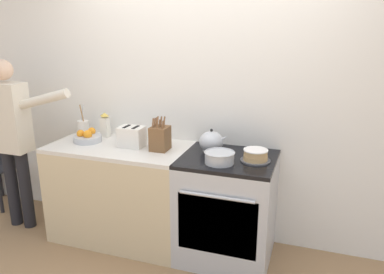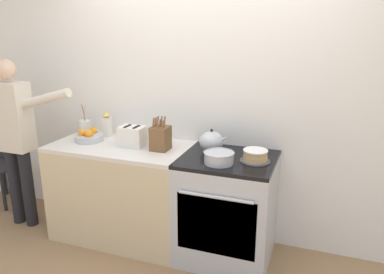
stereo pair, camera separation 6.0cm
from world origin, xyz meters
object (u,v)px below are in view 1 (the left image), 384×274
mixing_bowl (219,157)px  toaster (132,137)px  fruit_bowl (88,137)px  person_baker (12,131)px  tea_kettle (212,142)px  utensil_crock (83,127)px  layer_cake (256,156)px  knife_block (160,138)px  milk_carton (105,125)px  stove_range (227,208)px  dining_chair (3,160)px

mixing_bowl → toaster: size_ratio=1.03×
fruit_bowl → person_baker: size_ratio=0.16×
tea_kettle → toaster: size_ratio=1.07×
utensil_crock → layer_cake: bearing=-7.2°
mixing_bowl → knife_block: size_ratio=0.79×
milk_carton → person_baker: size_ratio=0.14×
knife_block → fruit_bowl: size_ratio=1.20×
tea_kettle → person_baker: size_ratio=0.15×
knife_block → person_baker: person_baker is taller
mixing_bowl → milk_carton: bearing=163.7°
mixing_bowl → toaster: (-0.82, 0.16, 0.04)m
stove_range → knife_block: 0.80m
tea_kettle → milk_carton: milk_carton is taller
layer_cake → toaster: (-1.07, 0.02, 0.04)m
fruit_bowl → tea_kettle: bearing=4.7°
knife_block → person_baker: (-1.42, -0.15, -0.03)m
knife_block → toaster: size_ratio=1.31×
stove_range → fruit_bowl: size_ratio=3.54×
milk_carton → knife_block: bearing=-17.3°
layer_cake → dining_chair: 2.83m
knife_block → dining_chair: bearing=173.5°
mixing_bowl → dining_chair: bearing=171.5°
knife_block → utensil_crock: knife_block is taller
utensil_crock → mixing_bowl: bearing=-13.5°
stove_range → dining_chair: size_ratio=1.05×
fruit_bowl → layer_cake: bearing=-0.9°
layer_cake → tea_kettle: size_ratio=0.95×
stove_range → toaster: (-0.86, 0.01, 0.53)m
toaster → layer_cake: bearing=-1.2°
tea_kettle → mixing_bowl: tea_kettle is taller
layer_cake → knife_block: knife_block is taller
toaster → milk_carton: bearing=152.7°
stove_range → mixing_bowl: size_ratio=3.76×
knife_block → milk_carton: bearing=162.7°
mixing_bowl → utensil_crock: 1.48m
stove_range → toaster: 1.01m
layer_cake → utensil_crock: utensil_crock is taller
stove_range → milk_carton: size_ratio=3.83×
utensil_crock → knife_block: bearing=-12.5°
tea_kettle → knife_block: size_ratio=0.82×
fruit_bowl → milk_carton: 0.22m
utensil_crock → milk_carton: 0.25m
toaster → milk_carton: size_ratio=0.99×
tea_kettle → mixing_bowl: 0.29m
mixing_bowl → person_baker: (-1.97, -0.00, 0.03)m
stove_range → dining_chair: stove_range is taller
stove_range → layer_cake: size_ratio=3.82×
stove_range → milk_carton: bearing=170.6°
knife_block → utensil_crock: (-0.89, 0.20, -0.03)m
fruit_bowl → mixing_bowl: bearing=-7.1°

